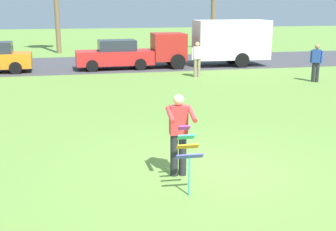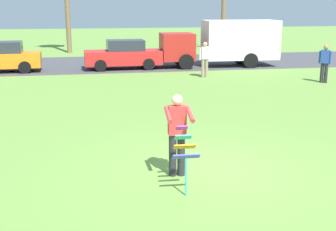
{
  "view_description": "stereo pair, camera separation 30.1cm",
  "coord_description": "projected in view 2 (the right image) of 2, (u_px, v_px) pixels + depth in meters",
  "views": [
    {
      "loc": [
        -2.9,
        -8.61,
        3.49
      ],
      "look_at": [
        -0.81,
        0.86,
        1.05
      ],
      "focal_mm": 47.31,
      "sensor_mm": 36.0,
      "label": 1
    },
    {
      "loc": [
        -2.61,
        -8.67,
        3.49
      ],
      "look_at": [
        -0.81,
        0.86,
        1.05
      ],
      "focal_mm": 47.31,
      "sensor_mm": 36.0,
      "label": 2
    }
  ],
  "objects": [
    {
      "name": "ground_plane",
      "position": [
        212.0,
        170.0,
        9.58
      ],
      "size": [
        120.0,
        120.0,
        0.0
      ],
      "primitive_type": "plane",
      "color": "olive"
    },
    {
      "name": "parked_truck_red_cab",
      "position": [
        226.0,
        42.0,
        25.42
      ],
      "size": [
        6.75,
        2.25,
        2.62
      ],
      "color": "#B2231E",
      "rests_on": "ground"
    },
    {
      "name": "person_walker_far",
      "position": [
        325.0,
        62.0,
        20.1
      ],
      "size": [
        0.44,
        0.42,
        1.73
      ],
      "color": "#26262B",
      "rests_on": "ground"
    },
    {
      "name": "person_walker_near",
      "position": [
        205.0,
        58.0,
        21.63
      ],
      "size": [
        0.57,
        0.22,
        1.73
      ],
      "color": "gray",
      "rests_on": "ground"
    },
    {
      "name": "road_strip",
      "position": [
        128.0,
        63.0,
        27.07
      ],
      "size": [
        120.0,
        8.0,
        0.01
      ],
      "primitive_type": "cube",
      "color": "#424247",
      "rests_on": "ground"
    },
    {
      "name": "parked_car_orange",
      "position": [
        0.0,
        58.0,
        23.34
      ],
      "size": [
        4.26,
        1.95,
        1.6
      ],
      "color": "orange",
      "rests_on": "ground"
    },
    {
      "name": "person_kite_flyer",
      "position": [
        177.0,
        132.0,
        9.05
      ],
      "size": [
        0.55,
        0.67,
        1.73
      ],
      "color": "#26262B",
      "rests_on": "ground"
    },
    {
      "name": "kite_held",
      "position": [
        185.0,
        149.0,
        8.26
      ],
      "size": [
        0.52,
        0.64,
        1.25
      ],
      "color": "#D83399",
      "rests_on": "ground"
    },
    {
      "name": "parked_car_red",
      "position": [
        124.0,
        55.0,
        24.51
      ],
      "size": [
        4.24,
        1.91,
        1.6
      ],
      "color": "red",
      "rests_on": "ground"
    }
  ]
}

